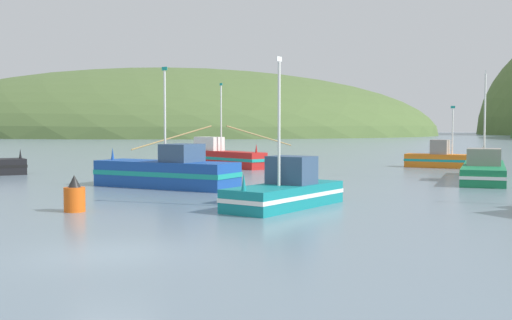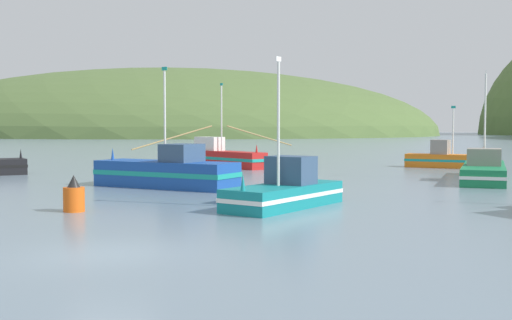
{
  "view_description": "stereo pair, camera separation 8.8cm",
  "coord_description": "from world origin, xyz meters",
  "px_view_note": "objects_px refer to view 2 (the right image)",
  "views": [
    {
      "loc": [
        6.58,
        -16.5,
        3.54
      ],
      "look_at": [
        0.79,
        21.9,
        1.4
      ],
      "focal_mm": 44.59,
      "sensor_mm": 36.0,
      "label": 1
    },
    {
      "loc": [
        6.66,
        -16.49,
        3.54
      ],
      "look_at": [
        0.79,
        21.9,
        1.4
      ],
      "focal_mm": 44.59,
      "sensor_mm": 36.0,
      "label": 2
    }
  ],
  "objects_px": {
    "fishing_boat_green": "(484,170)",
    "fishing_boat_orange": "(445,159)",
    "fishing_boat_teal": "(285,191)",
    "channel_buoy": "(74,197)",
    "fishing_boat_blue": "(167,172)",
    "fishing_boat_red": "(218,156)"
  },
  "relations": [
    {
      "from": "fishing_boat_green",
      "to": "fishing_boat_blue",
      "type": "height_order",
      "value": "fishing_boat_green"
    },
    {
      "from": "fishing_boat_blue",
      "to": "channel_buoy",
      "type": "xyz_separation_m",
      "value": [
        -0.85,
        -10.36,
        -0.25
      ]
    },
    {
      "from": "fishing_boat_orange",
      "to": "fishing_boat_blue",
      "type": "xyz_separation_m",
      "value": [
        -17.98,
        -19.51,
        0.13
      ]
    },
    {
      "from": "channel_buoy",
      "to": "fishing_boat_orange",
      "type": "bearing_deg",
      "value": 57.78
    },
    {
      "from": "fishing_boat_teal",
      "to": "channel_buoy",
      "type": "distance_m",
      "value": 8.82
    },
    {
      "from": "fishing_boat_red",
      "to": "fishing_boat_orange",
      "type": "bearing_deg",
      "value": 44.75
    },
    {
      "from": "fishing_boat_red",
      "to": "channel_buoy",
      "type": "distance_m",
      "value": 28.67
    },
    {
      "from": "fishing_boat_orange",
      "to": "fishing_boat_blue",
      "type": "bearing_deg",
      "value": -112.98
    },
    {
      "from": "fishing_boat_blue",
      "to": "channel_buoy",
      "type": "distance_m",
      "value": 10.39
    },
    {
      "from": "fishing_boat_red",
      "to": "fishing_boat_blue",
      "type": "bearing_deg",
      "value": -45.86
    },
    {
      "from": "fishing_boat_teal",
      "to": "fishing_boat_blue",
      "type": "xyz_separation_m",
      "value": [
        -7.55,
        7.64,
        0.19
      ]
    },
    {
      "from": "fishing_boat_teal",
      "to": "fishing_boat_blue",
      "type": "height_order",
      "value": "fishing_boat_blue"
    },
    {
      "from": "fishing_boat_orange",
      "to": "fishing_boat_red",
      "type": "xyz_separation_m",
      "value": [
        -18.94,
        -1.2,
        0.12
      ]
    },
    {
      "from": "fishing_boat_orange",
      "to": "channel_buoy",
      "type": "bearing_deg",
      "value": -102.54
    },
    {
      "from": "fishing_boat_orange",
      "to": "fishing_boat_teal",
      "type": "distance_m",
      "value": 29.08
    },
    {
      "from": "fishing_boat_green",
      "to": "fishing_boat_orange",
      "type": "height_order",
      "value": "fishing_boat_green"
    },
    {
      "from": "fishing_boat_blue",
      "to": "channel_buoy",
      "type": "relative_size",
      "value": 5.93
    },
    {
      "from": "fishing_boat_orange",
      "to": "fishing_boat_teal",
      "type": "relative_size",
      "value": 0.98
    },
    {
      "from": "fishing_boat_green",
      "to": "fishing_boat_blue",
      "type": "xyz_separation_m",
      "value": [
        -18.73,
        -7.51,
        0.22
      ]
    },
    {
      "from": "fishing_boat_teal",
      "to": "channel_buoy",
      "type": "height_order",
      "value": "fishing_boat_teal"
    },
    {
      "from": "fishing_boat_orange",
      "to": "fishing_boat_red",
      "type": "bearing_deg",
      "value": -156.71
    },
    {
      "from": "fishing_boat_red",
      "to": "fishing_boat_green",
      "type": "bearing_deg",
      "value": 12.38
    }
  ]
}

